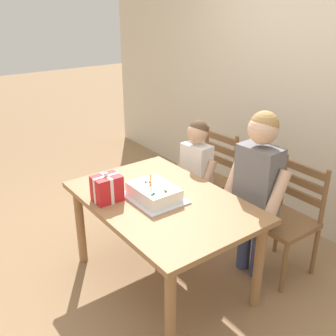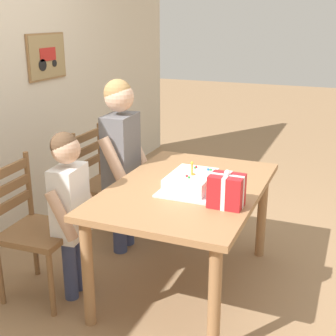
{
  "view_description": "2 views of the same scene",
  "coord_description": "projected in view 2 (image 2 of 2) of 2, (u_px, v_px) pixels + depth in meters",
  "views": [
    {
      "loc": [
        2.04,
        -1.46,
        2.06
      ],
      "look_at": [
        -0.01,
        0.06,
        0.95
      ],
      "focal_mm": 42.09,
      "sensor_mm": 36.0,
      "label": 1
    },
    {
      "loc": [
        -2.62,
        -0.95,
        1.78
      ],
      "look_at": [
        -0.02,
        0.12,
        0.84
      ],
      "focal_mm": 49.3,
      "sensor_mm": 36.0,
      "label": 2
    }
  ],
  "objects": [
    {
      "name": "birthday_cake",
      "position": [
        191.0,
        182.0,
        2.91
      ],
      "size": [
        0.44,
        0.34,
        0.19
      ],
      "color": "silver",
      "rests_on": "dining_table"
    },
    {
      "name": "child_older",
      "position": [
        121.0,
        150.0,
        3.47
      ],
      "size": [
        0.5,
        0.29,
        1.35
      ],
      "color": "#38426B",
      "rests_on": "ground"
    },
    {
      "name": "chair_left",
      "position": [
        34.0,
        229.0,
        2.98
      ],
      "size": [
        0.44,
        0.44,
        0.92
      ],
      "color": "brown",
      "rests_on": "ground"
    },
    {
      "name": "gift_box_red_large",
      "position": [
        227.0,
        191.0,
        2.64
      ],
      "size": [
        0.16,
        0.2,
        0.22
      ],
      "color": "red",
      "rests_on": "dining_table"
    },
    {
      "name": "dining_table",
      "position": [
        187.0,
        200.0,
        3.01
      ],
      "size": [
        1.39,
        0.93,
        0.73
      ],
      "color": "#9E7047",
      "rests_on": "ground"
    },
    {
      "name": "child_younger",
      "position": [
        70.0,
        200.0,
        2.9
      ],
      "size": [
        0.42,
        0.25,
        1.12
      ],
      "color": "#38426B",
      "rests_on": "ground"
    },
    {
      "name": "chair_right",
      "position": [
        105.0,
        184.0,
        3.78
      ],
      "size": [
        0.43,
        0.43,
        0.92
      ],
      "color": "brown",
      "rests_on": "ground"
    },
    {
      "name": "ground_plane",
      "position": [
        185.0,
        284.0,
        3.21
      ],
      "size": [
        20.0,
        20.0,
        0.0
      ],
      "primitive_type": "plane",
      "color": "#997551"
    }
  ]
}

